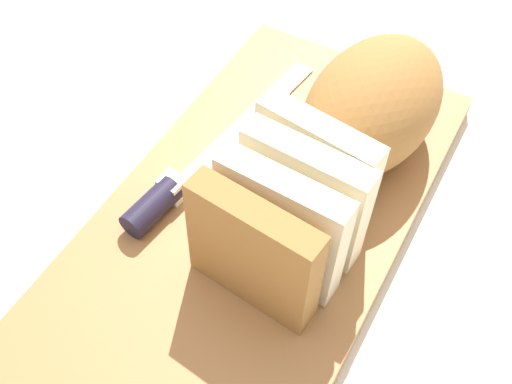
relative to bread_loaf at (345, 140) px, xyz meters
name	(u,v)px	position (x,y,z in m)	size (l,w,h in m)	color
ground_plane	(256,227)	(0.07, -0.05, -0.08)	(3.00, 3.00, 0.00)	silver
cutting_board	(256,220)	(0.07, -0.05, -0.06)	(0.47, 0.25, 0.02)	#9E6B3D
bread_loaf	(345,140)	(0.00, 0.00, 0.00)	(0.30, 0.13, 0.11)	#996633
bread_knife	(178,183)	(0.09, -0.12, -0.04)	(0.27, 0.05, 0.02)	silver
crumb_near_knife	(318,224)	(0.06, 0.01, -0.05)	(0.00, 0.00, 0.00)	#A8753D
crumb_near_loaf	(301,230)	(0.07, 0.00, -0.05)	(0.01, 0.01, 0.01)	#A8753D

